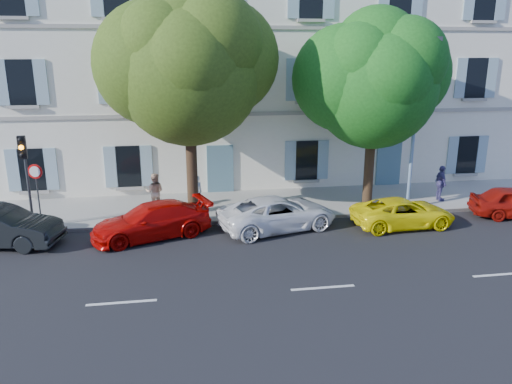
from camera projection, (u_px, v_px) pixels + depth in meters
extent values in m
plane|color=black|center=(293.00, 240.00, 19.06)|extent=(90.00, 90.00, 0.00)
cube|color=#A09E96|center=(272.00, 204.00, 23.27)|extent=(36.00, 4.50, 0.15)
cube|color=#9E998E|center=(281.00, 219.00, 21.21)|extent=(36.00, 0.16, 0.16)
cube|color=white|center=(253.00, 69.00, 27.08)|extent=(28.00, 7.00, 12.00)
imported|color=#BB0805|center=(151.00, 221.00, 19.20)|extent=(4.95, 3.23, 1.33)
imported|color=white|center=(278.00, 213.00, 20.09)|extent=(5.21, 3.37, 1.34)
imported|color=#FFEC0A|center=(403.00, 213.00, 20.42)|extent=(4.29, 2.14, 1.17)
cylinder|color=#3A2819|center=(192.00, 171.00, 21.32)|extent=(0.47, 0.47, 3.74)
ellipsoid|color=#436219|center=(188.00, 72.00, 20.18)|extent=(5.98, 5.98, 6.58)
cylinder|color=#3A2819|center=(369.00, 170.00, 22.41)|extent=(0.44, 0.44, 3.33)
ellipsoid|color=#20731D|center=(374.00, 86.00, 21.38)|extent=(5.42, 5.42, 5.96)
cylinder|color=#383A3D|center=(29.00, 191.00, 19.52)|extent=(0.10, 0.10, 3.09)
cube|color=black|center=(22.00, 147.00, 18.89)|extent=(0.32, 0.26, 0.88)
sphere|color=orange|center=(21.00, 147.00, 18.77)|extent=(0.19, 0.19, 0.19)
cylinder|color=#383A3D|center=(39.00, 200.00, 19.94)|extent=(0.06, 0.06, 2.15)
cylinder|color=red|center=(35.00, 171.00, 19.59)|extent=(0.59, 0.14, 0.59)
cylinder|color=#7293BF|center=(414.00, 126.00, 21.44)|extent=(0.15, 0.15, 7.40)
cylinder|color=#7293BF|center=(430.00, 35.00, 19.80)|extent=(0.20, 1.30, 0.09)
cube|color=#383A3D|center=(438.00, 39.00, 19.22)|extent=(0.27, 0.43, 0.17)
imported|color=silver|center=(196.00, 193.00, 21.90)|extent=(0.69, 0.58, 1.60)
imported|color=tan|center=(155.00, 192.00, 21.90)|extent=(0.90, 0.75, 1.67)
imported|color=#4F4885|center=(441.00, 183.00, 23.32)|extent=(0.48, 1.01, 1.67)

